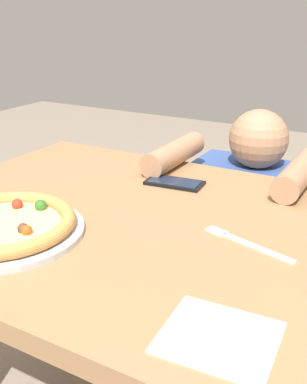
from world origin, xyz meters
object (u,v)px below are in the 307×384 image
object	(u,v)px
diner_seated	(248,253)
pizza_near	(3,226)
cell_phone	(175,183)
fork	(244,242)

from	to	relation	value
diner_seated	pizza_near	bearing A→B (deg)	-109.11
pizza_near	diner_seated	bearing A→B (deg)	70.89
cell_phone	diner_seated	world-z (taller)	diner_seated
fork	cell_phone	world-z (taller)	cell_phone
pizza_near	diner_seated	size ratio (longest dim) A/B	0.37
cell_phone	diner_seated	distance (m)	0.52
cell_phone	diner_seated	size ratio (longest dim) A/B	0.18
fork	cell_phone	xyz separation A→B (m)	(-0.27, 0.23, 0.00)
pizza_near	diner_seated	world-z (taller)	diner_seated
pizza_near	fork	world-z (taller)	pizza_near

